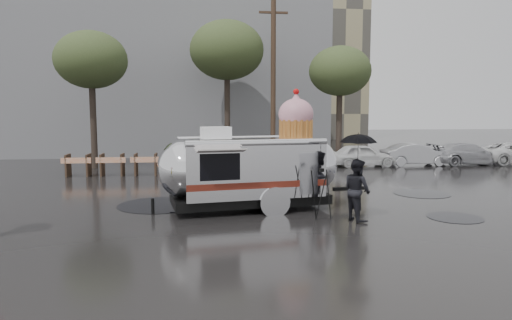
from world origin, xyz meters
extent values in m
plane|color=black|center=(0.00, 0.00, 0.00)|extent=(120.00, 120.00, 0.00)
cylinder|color=black|center=(6.28, 3.92, 0.01)|extent=(1.97, 1.97, 0.01)
cylinder|color=black|center=(5.42, 0.28, 0.01)|extent=(1.48, 1.48, 0.01)
cylinder|color=black|center=(-2.81, 3.02, 0.01)|extent=(2.64, 2.64, 0.01)
cube|color=slate|center=(-4.00, 24.00, 6.50)|extent=(22.00, 12.00, 13.00)
cylinder|color=#473323|center=(2.50, 14.00, 4.50)|extent=(0.28, 0.28, 9.00)
cube|color=#473323|center=(2.50, 14.00, 8.30)|extent=(1.60, 0.12, 0.12)
cylinder|color=#382D26|center=(-7.00, 13.00, 2.93)|extent=(0.32, 0.32, 5.85)
ellipsoid|color=#31421E|center=(-7.00, 13.00, 5.52)|extent=(3.64, 3.64, 2.86)
cylinder|color=#382D26|center=(0.00, 15.00, 3.38)|extent=(0.32, 0.32, 6.75)
ellipsoid|color=#31421E|center=(0.00, 15.00, 6.38)|extent=(4.20, 4.20, 3.30)
cylinder|color=#382D26|center=(6.00, 13.00, 2.70)|extent=(0.32, 0.32, 5.40)
ellipsoid|color=#31421E|center=(6.00, 13.00, 5.10)|extent=(3.36, 3.36, 2.64)
cube|color=#473323|center=(-7.50, 10.00, 0.50)|extent=(0.08, 0.80, 1.00)
cube|color=#473323|center=(-6.60, 10.00, 0.50)|extent=(0.08, 0.80, 1.00)
cube|color=#E5590C|center=(-7.05, 9.62, 0.75)|extent=(1.30, 0.04, 0.25)
cube|color=#473323|center=(-6.00, 10.00, 0.50)|extent=(0.08, 0.80, 1.00)
cube|color=#473323|center=(-5.10, 10.00, 0.50)|extent=(0.08, 0.80, 1.00)
cube|color=#E5590C|center=(-5.55, 9.62, 0.75)|extent=(1.30, 0.04, 0.25)
cube|color=#473323|center=(-4.50, 10.00, 0.50)|extent=(0.08, 0.80, 1.00)
cube|color=#473323|center=(-3.60, 10.00, 0.50)|extent=(0.08, 0.80, 1.00)
cube|color=#E5590C|center=(-4.05, 9.62, 0.75)|extent=(1.30, 0.04, 0.25)
imported|color=silver|center=(7.00, 12.00, 0.70)|extent=(4.00, 1.80, 1.40)
imported|color=#B2B2B7|center=(10.00, 12.00, 0.70)|extent=(4.00, 1.80, 1.40)
imported|color=#B2B2B7|center=(13.00, 12.00, 0.72)|extent=(4.20, 1.80, 1.44)
cube|color=silver|center=(-0.09, 2.15, 1.29)|extent=(4.33, 2.72, 1.65)
ellipsoid|color=silver|center=(1.91, 2.47, 1.29)|extent=(1.69, 2.30, 1.65)
ellipsoid|color=silver|center=(-2.09, 1.84, 1.29)|extent=(1.69, 2.30, 1.65)
cube|color=black|center=(-0.09, 2.15, 0.32)|extent=(4.83, 2.53, 0.28)
cylinder|color=black|center=(0.51, 1.29, 0.32)|extent=(0.67, 0.30, 0.64)
cylinder|color=black|center=(0.22, 3.16, 0.32)|extent=(0.67, 0.30, 0.64)
cylinder|color=silver|center=(0.53, 1.16, 0.37)|extent=(0.89, 0.23, 0.88)
cube|color=black|center=(3.18, 2.67, 0.46)|extent=(1.11, 0.28, 0.11)
sphere|color=silver|center=(3.72, 2.75, 0.51)|extent=(0.17, 0.17, 0.15)
cylinder|color=black|center=(-2.90, 1.71, 0.23)|extent=(0.11, 0.11, 0.46)
cube|color=#5F1E14|center=(0.08, 1.11, 0.87)|extent=(4.00, 0.66, 0.18)
cube|color=#5F1E14|center=(-0.25, 3.19, 0.87)|extent=(4.00, 0.66, 0.18)
cube|color=black|center=(-1.01, 0.92, 1.42)|extent=(1.09, 0.20, 0.74)
cube|color=#BAB2AD|center=(-0.98, 0.71, 1.88)|extent=(1.34, 0.65, 0.13)
cube|color=silver|center=(1.53, 1.33, 1.15)|extent=(0.55, 0.12, 1.20)
cube|color=white|center=(-1.09, 1.99, 2.30)|extent=(0.91, 0.72, 0.35)
cylinder|color=#D7863D|center=(1.36, 2.38, 2.39)|extent=(1.09, 1.09, 0.55)
ellipsoid|color=pink|center=(1.36, 2.38, 2.83)|extent=(1.22, 1.22, 0.96)
cone|color=pink|center=(1.36, 2.38, 3.31)|extent=(0.53, 0.53, 0.37)
sphere|color=red|center=(1.36, 2.38, 3.51)|extent=(0.21, 0.21, 0.18)
imported|color=black|center=(2.61, 0.29, 0.83)|extent=(0.66, 0.90, 1.67)
imported|color=black|center=(2.61, 0.29, 1.96)|extent=(1.19, 1.19, 0.81)
cylinder|color=black|center=(2.61, 0.29, 0.83)|extent=(0.02, 0.02, 1.65)
cylinder|color=black|center=(1.95, 0.71, 0.66)|extent=(0.11, 0.30, 1.33)
cylinder|color=black|center=(1.55, 0.81, 0.66)|extent=(0.22, 0.23, 1.33)
cylinder|color=black|center=(1.66, 0.42, 0.66)|extent=(0.30, 0.10, 1.33)
cube|color=black|center=(1.72, 0.65, 1.33)|extent=(0.13, 0.12, 0.09)
camera|label=1|loc=(-1.51, -11.30, 2.91)|focal=32.00mm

